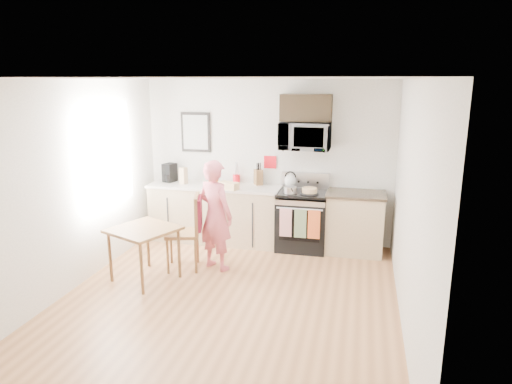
% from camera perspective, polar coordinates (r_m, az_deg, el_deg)
% --- Properties ---
extents(floor, '(4.60, 4.60, 0.00)m').
position_cam_1_polar(floor, '(5.65, -3.60, -13.40)').
color(floor, '#99623B').
rests_on(floor, ground).
extents(back_wall, '(4.00, 0.04, 2.60)m').
position_cam_1_polar(back_wall, '(7.37, 1.42, 3.79)').
color(back_wall, beige).
rests_on(back_wall, floor).
extents(front_wall, '(4.00, 0.04, 2.60)m').
position_cam_1_polar(front_wall, '(3.18, -16.19, -10.55)').
color(front_wall, beige).
rests_on(front_wall, floor).
extents(left_wall, '(0.04, 4.60, 2.60)m').
position_cam_1_polar(left_wall, '(6.07, -22.18, 0.58)').
color(left_wall, beige).
rests_on(left_wall, floor).
extents(right_wall, '(0.04, 4.60, 2.60)m').
position_cam_1_polar(right_wall, '(5.00, 18.70, -1.80)').
color(right_wall, beige).
rests_on(right_wall, floor).
extents(ceiling, '(4.00, 4.60, 0.04)m').
position_cam_1_polar(ceiling, '(5.03, -4.06, 13.98)').
color(ceiling, silver).
rests_on(ceiling, back_wall).
extents(window, '(0.06, 1.40, 1.50)m').
position_cam_1_polar(window, '(6.66, -18.18, 4.21)').
color(window, white).
rests_on(window, left_wall).
extents(cabinet_left, '(2.10, 0.60, 0.90)m').
position_cam_1_polar(cabinet_left, '(7.49, -5.11, -2.79)').
color(cabinet_left, tan).
rests_on(cabinet_left, floor).
extents(countertop_left, '(2.14, 0.64, 0.04)m').
position_cam_1_polar(countertop_left, '(7.37, -5.18, 0.72)').
color(countertop_left, beige).
rests_on(countertop_left, cabinet_left).
extents(cabinet_right, '(0.84, 0.60, 0.90)m').
position_cam_1_polar(cabinet_right, '(7.13, 12.21, -3.91)').
color(cabinet_right, tan).
rests_on(cabinet_right, floor).
extents(countertop_right, '(0.88, 0.64, 0.04)m').
position_cam_1_polar(countertop_right, '(7.00, 12.41, -0.24)').
color(countertop_right, black).
rests_on(countertop_right, cabinet_right).
extents(range, '(0.76, 0.70, 1.16)m').
position_cam_1_polar(range, '(7.16, 5.79, -3.69)').
color(range, black).
rests_on(range, floor).
extents(microwave, '(0.76, 0.51, 0.42)m').
position_cam_1_polar(microwave, '(6.99, 6.17, 6.98)').
color(microwave, '#B6B6BB').
rests_on(microwave, back_wall).
extents(upper_cabinet, '(0.76, 0.35, 0.40)m').
position_cam_1_polar(upper_cabinet, '(6.99, 6.30, 10.44)').
color(upper_cabinet, black).
rests_on(upper_cabinet, back_wall).
extents(wall_art, '(0.50, 0.04, 0.65)m').
position_cam_1_polar(wall_art, '(7.62, -7.54, 7.42)').
color(wall_art, black).
rests_on(wall_art, back_wall).
extents(wall_trivet, '(0.20, 0.02, 0.20)m').
position_cam_1_polar(wall_trivet, '(7.35, 1.78, 3.75)').
color(wall_trivet, red).
rests_on(wall_trivet, back_wall).
extents(person, '(0.67, 0.57, 1.55)m').
position_cam_1_polar(person, '(6.31, -5.10, -2.90)').
color(person, '#C33545').
rests_on(person, floor).
extents(dining_table, '(0.87, 0.87, 0.71)m').
position_cam_1_polar(dining_table, '(6.14, -13.87, -5.13)').
color(dining_table, brown).
rests_on(dining_table, floor).
extents(chair, '(0.59, 0.56, 1.06)m').
position_cam_1_polar(chair, '(6.37, -7.91, -3.68)').
color(chair, brown).
rests_on(chair, floor).
extents(knife_block, '(0.18, 0.19, 0.25)m').
position_cam_1_polar(knife_block, '(7.34, 0.30, 1.87)').
color(knife_block, brown).
rests_on(knife_block, countertop_left).
extents(utensil_crock, '(0.12, 0.12, 0.35)m').
position_cam_1_polar(utensil_crock, '(7.44, -2.47, 2.15)').
color(utensil_crock, red).
rests_on(utensil_crock, countertop_left).
extents(fruit_bowl, '(0.30, 0.30, 0.11)m').
position_cam_1_polar(fruit_bowl, '(7.43, -5.14, 1.32)').
color(fruit_bowl, white).
rests_on(fruit_bowl, countertop_left).
extents(milk_carton, '(0.13, 0.13, 0.27)m').
position_cam_1_polar(milk_carton, '(7.50, -9.06, 2.04)').
color(milk_carton, tan).
rests_on(milk_carton, countertop_left).
extents(coffee_maker, '(0.22, 0.27, 0.30)m').
position_cam_1_polar(coffee_maker, '(7.69, -10.77, 2.32)').
color(coffee_maker, black).
rests_on(coffee_maker, countertop_left).
extents(bread_bag, '(0.34, 0.24, 0.11)m').
position_cam_1_polar(bread_bag, '(7.06, -3.42, 0.80)').
color(bread_bag, '#E0AD75').
rests_on(bread_bag, countertop_left).
extents(cake, '(0.27, 0.27, 0.09)m').
position_cam_1_polar(cake, '(6.88, 6.70, 0.14)').
color(cake, black).
rests_on(cake, range).
extents(kettle, '(0.20, 0.20, 0.26)m').
position_cam_1_polar(kettle, '(7.25, 4.32, 1.46)').
color(kettle, white).
rests_on(kettle, range).
extents(pot, '(0.20, 0.33, 0.10)m').
position_cam_1_polar(pot, '(6.88, 4.32, 0.27)').
color(pot, '#B6B6BB').
rests_on(pot, range).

